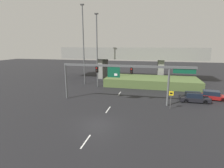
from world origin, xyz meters
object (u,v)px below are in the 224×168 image
speed_limit_sign (171,97)px  highway_light_pole_far (83,44)px  highway_light_pole_near (97,50)px  parked_sedan_near_right (194,98)px  parked_sedan_mid_right (212,95)px  signal_gantry (123,72)px

speed_limit_sign → highway_light_pole_far: size_ratio=0.15×
speed_limit_sign → highway_light_pole_near: 18.37m
speed_limit_sign → parked_sedan_near_right: speed_limit_sign is taller
parked_sedan_near_right → parked_sedan_mid_right: bearing=32.0°
signal_gantry → parked_sedan_near_right: 11.80m
highway_light_pole_near → parked_sedan_near_right: highway_light_pole_near is taller
highway_light_pole_far → parked_sedan_near_right: size_ratio=3.86×
highway_light_pole_near → parked_sedan_near_right: 20.02m
parked_sedan_mid_right → signal_gantry: bearing=-150.4°
signal_gantry → highway_light_pole_far: (-10.42, 10.70, 4.02)m
signal_gantry → parked_sedan_near_right: bearing=14.6°
highway_light_pole_far → parked_sedan_mid_right: 26.19m
speed_limit_sign → parked_sedan_mid_right: (6.90, 6.18, -1.04)m
parked_sedan_near_right → parked_sedan_mid_right: 3.63m
signal_gantry → speed_limit_sign: bearing=-11.5°
highway_light_pole_near → signal_gantry: bearing=-53.0°
signal_gantry → highway_light_pole_near: highway_light_pole_near is taller
speed_limit_sign → parked_sedan_mid_right: size_ratio=0.54×
parked_sedan_mid_right → highway_light_pole_near: bearing=178.4°
signal_gantry → parked_sedan_mid_right: 15.13m
signal_gantry → highway_light_pole_near: (-6.91, 9.17, 2.95)m
signal_gantry → parked_sedan_mid_right: bearing=19.2°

